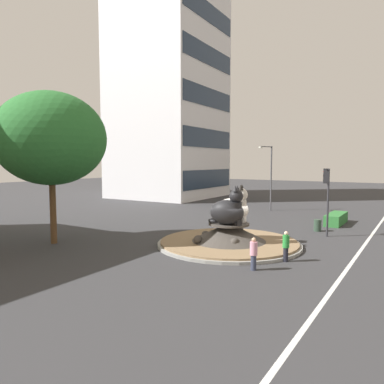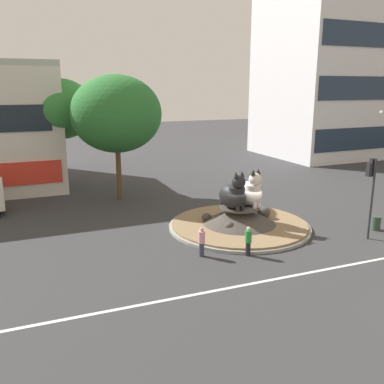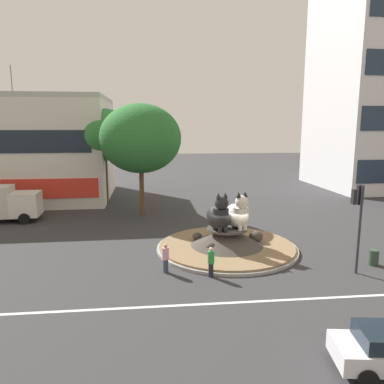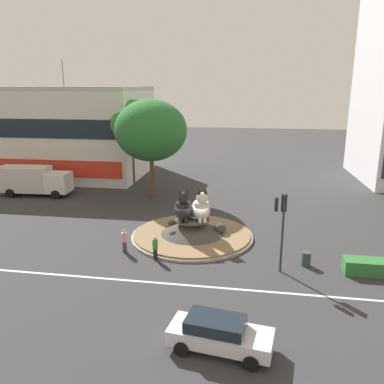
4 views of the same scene
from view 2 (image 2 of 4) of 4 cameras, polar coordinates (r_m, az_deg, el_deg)
name	(u,v)px [view 2 (image 2 of 4)]	position (r m, az deg, el deg)	size (l,w,h in m)	color
ground_plane	(239,227)	(27.45, 6.41, -4.81)	(160.00, 160.00, 0.00)	#333335
lane_centreline	(309,273)	(21.75, 15.55, -10.52)	(112.00, 0.20, 0.01)	silver
roundabout_island	(239,220)	(27.30, 6.47, -3.74)	(9.10, 9.10, 1.44)	gray
cat_statue_black	(234,195)	(26.26, 5.68, -0.34)	(1.76, 2.67, 2.45)	black
cat_statue_white	(250,192)	(27.09, 7.84, 0.03)	(1.89, 2.71, 2.43)	silver
traffic_light_mast	(371,181)	(26.53, 23.18, 1.41)	(0.71, 0.53, 4.84)	#2D2D33
office_tower	(331,16)	(58.82, 18.42, 21.73)	(15.16, 14.24, 34.50)	silver
broadleaf_tree_behind_island	(60,109)	(38.33, -17.49, 10.69)	(6.02, 6.02, 9.54)	brown
second_tree_near_tower	(116,114)	(33.49, -10.25, 10.39)	(7.03, 7.03, 9.79)	brown
pedestrian_green_shirt	(248,240)	(22.85, 7.65, -6.54)	(0.36, 0.36, 1.64)	black
pedestrian_pink_shirt	(202,241)	(22.58, 1.32, -6.71)	(0.37, 0.37, 1.63)	#33384C
litter_bin	(376,223)	(29.15, 23.72, -3.89)	(0.56, 0.56, 0.90)	#2D4233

